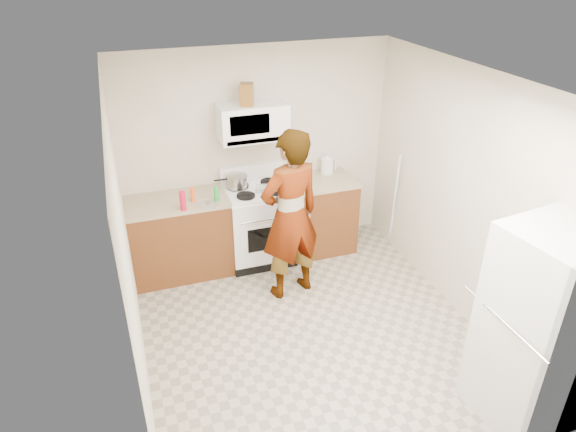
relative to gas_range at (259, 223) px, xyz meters
name	(u,v)px	position (x,y,z in m)	size (l,w,h in m)	color
floor	(310,331)	(0.10, -1.48, -0.49)	(3.60, 3.60, 0.00)	gray
back_wall	(258,153)	(0.10, 0.31, 0.76)	(3.20, 0.02, 2.50)	beige
right_wall	(464,197)	(1.69, -1.48, 0.76)	(0.02, 3.60, 2.50)	beige
cabinet_left	(180,238)	(-0.94, 0.01, -0.04)	(1.12, 0.62, 0.90)	#5B3215
counter_left	(176,202)	(-0.94, 0.01, 0.43)	(1.14, 0.64, 0.04)	tan
cabinet_right	(319,215)	(0.78, 0.01, -0.04)	(0.80, 0.62, 0.90)	#5B3215
counter_right	(320,181)	(0.78, 0.01, 0.43)	(0.82, 0.64, 0.04)	tan
gas_range	(259,223)	(0.00, 0.00, 0.00)	(0.76, 0.65, 1.13)	white
microwave	(253,122)	(0.00, 0.13, 1.21)	(0.76, 0.38, 0.40)	white
person	(290,216)	(0.13, -0.77, 0.46)	(0.69, 0.45, 1.89)	tan
fridge	(539,329)	(1.40, -2.94, 0.36)	(0.70, 0.70, 1.70)	beige
kettle	(327,166)	(0.94, 0.17, 0.54)	(0.16, 0.16, 0.19)	silver
jug	(247,95)	(-0.07, 0.08, 1.53)	(0.14, 0.14, 0.24)	brown
saucepan	(237,181)	(-0.22, 0.11, 0.53)	(0.24, 0.24, 0.13)	#A9A9AD
tray	(267,189)	(0.09, -0.07, 0.47)	(0.25, 0.16, 0.05)	silver
bottle_spray	(183,201)	(-0.89, -0.25, 0.56)	(0.06, 0.06, 0.21)	red
bottle_hot_sauce	(193,194)	(-0.76, -0.07, 0.53)	(0.05, 0.05, 0.16)	#EF591A
bottle_green_cap	(216,194)	(-0.51, -0.16, 0.54)	(0.05, 0.05, 0.17)	green
pot_lid	(208,204)	(-0.62, -0.21, 0.46)	(0.25, 0.25, 0.01)	silver
broom	(394,200)	(1.66, -0.28, 0.17)	(0.03, 0.03, 1.30)	silver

